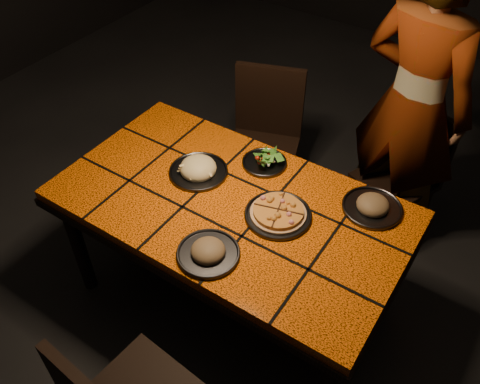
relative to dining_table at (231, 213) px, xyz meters
The scene contains 10 objects.
room_shell 0.83m from the dining_table, ahead, with size 6.04×7.04×3.08m.
dining_table is the anchor object (origin of this frame).
chair_far_left 0.86m from the dining_table, 110.21° to the left, with size 0.53×0.53×0.91m.
chair_far_right 1.17m from the dining_table, 62.98° to the left, with size 0.49×0.49×0.83m.
diner 1.12m from the dining_table, 64.89° to the left, with size 0.64×0.42×1.76m, color brown.
plate_pizza 0.25m from the dining_table, ahead, with size 0.31×0.31×0.04m.
plate_pasta 0.27m from the dining_table, 162.17° to the left, with size 0.29×0.29×0.09m.
plate_salad 0.33m from the dining_table, 91.55° to the left, with size 0.22×0.22×0.07m.
plate_mushroom_a 0.34m from the dining_table, 71.77° to the right, with size 0.26×0.26×0.09m.
plate_mushroom_b 0.65m from the dining_table, 29.09° to the left, with size 0.27×0.27×0.09m.
Camera 1 is at (0.95, -1.35, 2.37)m, focal length 38.00 mm.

